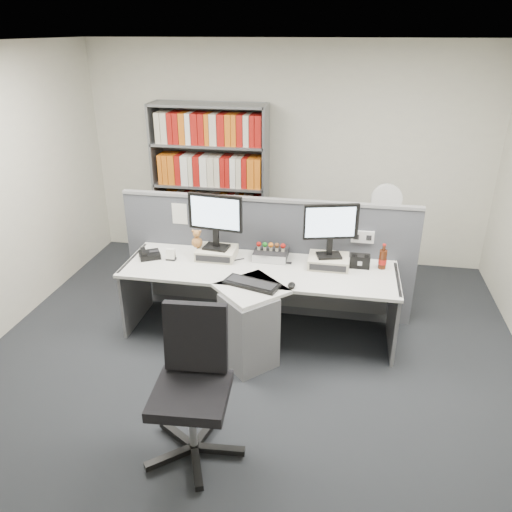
% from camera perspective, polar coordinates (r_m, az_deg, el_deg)
% --- Properties ---
extents(ground, '(5.50, 5.50, 0.00)m').
position_cam_1_polar(ground, '(4.46, -1.55, -14.31)').
color(ground, '#282B2F').
rests_on(ground, ground).
extents(room_shell, '(5.04, 5.54, 2.72)m').
position_cam_1_polar(room_shell, '(3.62, -1.87, 8.37)').
color(room_shell, beige).
rests_on(room_shell, ground).
extents(partition, '(3.00, 0.08, 1.27)m').
position_cam_1_polar(partition, '(5.17, 1.24, -0.03)').
color(partition, '#4E5058').
rests_on(partition, ground).
extents(desk, '(2.60, 1.20, 0.72)m').
position_cam_1_polar(desk, '(4.69, -0.12, -5.44)').
color(desk, silver).
rests_on(desk, ground).
extents(monitor_riser_left, '(0.38, 0.31, 0.10)m').
position_cam_1_polar(monitor_riser_left, '(4.97, -4.51, 0.36)').
color(monitor_riser_left, beige).
rests_on(monitor_riser_left, desk).
extents(monitor_riser_right, '(0.38, 0.31, 0.10)m').
position_cam_1_polar(monitor_riser_right, '(4.82, 8.25, -0.61)').
color(monitor_riser_right, beige).
rests_on(monitor_riser_right, desk).
extents(monitor_left, '(0.54, 0.20, 0.55)m').
position_cam_1_polar(monitor_left, '(4.83, -4.65, 4.46)').
color(monitor_left, black).
rests_on(monitor_left, monitor_riser_left).
extents(monitor_right, '(0.50, 0.22, 0.52)m').
position_cam_1_polar(monitor_right, '(4.68, 8.51, 3.40)').
color(monitor_right, black).
rests_on(monitor_right, monitor_riser_right).
extents(desktop_pc, '(0.33, 0.29, 0.09)m').
position_cam_1_polar(desktop_pc, '(4.95, 1.72, 0.24)').
color(desktop_pc, black).
rests_on(desktop_pc, desk).
extents(figurines, '(0.29, 0.05, 0.09)m').
position_cam_1_polar(figurines, '(4.89, 1.93, 1.15)').
color(figurines, beige).
rests_on(figurines, desktop_pc).
extents(keyboard, '(0.53, 0.32, 0.03)m').
position_cam_1_polar(keyboard, '(4.43, -0.50, -3.18)').
color(keyboard, black).
rests_on(keyboard, desk).
extents(mouse, '(0.07, 0.11, 0.04)m').
position_cam_1_polar(mouse, '(4.41, 4.07, -3.34)').
color(mouse, black).
rests_on(mouse, desk).
extents(desk_phone, '(0.26, 0.25, 0.09)m').
position_cam_1_polar(desk_phone, '(5.07, -12.07, 0.16)').
color(desk_phone, black).
rests_on(desk_phone, desk).
extents(desk_calendar, '(0.10, 0.07, 0.12)m').
position_cam_1_polar(desk_calendar, '(4.97, -9.66, 0.10)').
color(desk_calendar, black).
rests_on(desk_calendar, desk).
extents(plush_toy, '(0.11, 0.11, 0.19)m').
position_cam_1_polar(plush_toy, '(4.95, -6.74, 1.82)').
color(plush_toy, '#A36B36').
rests_on(plush_toy, monitor_riser_left).
extents(speaker, '(0.19, 0.10, 0.13)m').
position_cam_1_polar(speaker, '(4.85, 11.73, -0.57)').
color(speaker, black).
rests_on(speaker, desk).
extents(cola_bottle, '(0.08, 0.08, 0.25)m').
position_cam_1_polar(cola_bottle, '(4.86, 14.22, -0.37)').
color(cola_bottle, '#3F190A').
rests_on(cola_bottle, desk).
extents(shelving_unit, '(1.41, 0.40, 2.00)m').
position_cam_1_polar(shelving_unit, '(6.33, -5.15, 7.72)').
color(shelving_unit, slate).
rests_on(shelving_unit, ground).
extents(filing_cabinet, '(0.45, 0.61, 0.70)m').
position_cam_1_polar(filing_cabinet, '(5.94, 13.86, -0.57)').
color(filing_cabinet, slate).
rests_on(filing_cabinet, ground).
extents(desk_fan, '(0.34, 0.20, 0.57)m').
position_cam_1_polar(desk_fan, '(5.68, 14.57, 5.90)').
color(desk_fan, white).
rests_on(desk_fan, filing_cabinet).
extents(office_chair, '(0.70, 0.72, 1.08)m').
position_cam_1_polar(office_chair, '(3.59, -7.18, -13.90)').
color(office_chair, silver).
rests_on(office_chair, ground).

